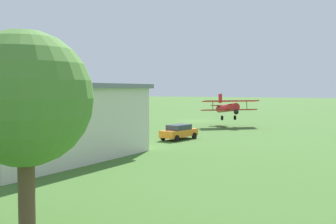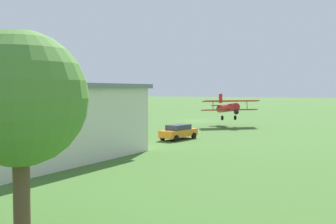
{
  "view_description": "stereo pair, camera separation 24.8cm",
  "coord_description": "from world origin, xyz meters",
  "px_view_note": "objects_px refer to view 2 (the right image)",
  "views": [
    {
      "loc": [
        -27.4,
        58.23,
        5.05
      ],
      "look_at": [
        -3.16,
        14.9,
        2.26
      ],
      "focal_mm": 42.62,
      "sensor_mm": 36.0,
      "label": 1
    },
    {
      "loc": [
        -27.61,
        58.11,
        5.05
      ],
      "look_at": [
        -3.16,
        14.9,
        2.26
      ],
      "focal_mm": 42.62,
      "sensor_mm": 36.0,
      "label": 2
    }
  ],
  "objects_px": {
    "person_beside_truck": "(110,123)",
    "biplane": "(228,107)",
    "car_orange": "(178,132)",
    "person_crossing_taxiway": "(9,124)",
    "tree_by_windsock": "(20,99)",
    "person_near_hangar_door": "(60,121)",
    "person_by_parked_cars": "(122,124)"
  },
  "relations": [
    {
      "from": "biplane",
      "to": "person_near_hangar_door",
      "type": "xyz_separation_m",
      "value": [
        20.44,
        11.02,
        -1.84
      ]
    },
    {
      "from": "car_orange",
      "to": "person_near_hangar_door",
      "type": "relative_size",
      "value": 2.94
    },
    {
      "from": "person_crossing_taxiway",
      "to": "tree_by_windsock",
      "type": "xyz_separation_m",
      "value": [
        -30.2,
        23.73,
        3.85
      ]
    },
    {
      "from": "biplane",
      "to": "person_beside_truck",
      "type": "height_order",
      "value": "biplane"
    },
    {
      "from": "car_orange",
      "to": "person_beside_truck",
      "type": "bearing_deg",
      "value": -21.06
    },
    {
      "from": "person_beside_truck",
      "to": "person_by_parked_cars",
      "type": "bearing_deg",
      "value": 163.91
    },
    {
      "from": "car_orange",
      "to": "person_crossing_taxiway",
      "type": "bearing_deg",
      "value": 6.31
    },
    {
      "from": "car_orange",
      "to": "person_crossing_taxiway",
      "type": "height_order",
      "value": "person_crossing_taxiway"
    },
    {
      "from": "car_orange",
      "to": "tree_by_windsock",
      "type": "relative_size",
      "value": 0.66
    },
    {
      "from": "car_orange",
      "to": "tree_by_windsock",
      "type": "height_order",
      "value": "tree_by_windsock"
    },
    {
      "from": "person_beside_truck",
      "to": "biplane",
      "type": "bearing_deg",
      "value": -135.66
    },
    {
      "from": "person_by_parked_cars",
      "to": "person_near_hangar_door",
      "type": "bearing_deg",
      "value": -4.86
    },
    {
      "from": "person_crossing_taxiway",
      "to": "tree_by_windsock",
      "type": "distance_m",
      "value": 38.6
    },
    {
      "from": "person_beside_truck",
      "to": "tree_by_windsock",
      "type": "bearing_deg",
      "value": 123.12
    },
    {
      "from": "person_beside_truck",
      "to": "person_near_hangar_door",
      "type": "bearing_deg",
      "value": -1.76
    },
    {
      "from": "person_crossing_taxiway",
      "to": "person_near_hangar_door",
      "type": "xyz_separation_m",
      "value": [
        -1.12,
        -7.51,
        -0.09
      ]
    },
    {
      "from": "person_near_hangar_door",
      "to": "person_beside_truck",
      "type": "height_order",
      "value": "person_beside_truck"
    },
    {
      "from": "person_near_hangar_door",
      "to": "person_by_parked_cars",
      "type": "distance_m",
      "value": 11.3
    },
    {
      "from": "person_near_hangar_door",
      "to": "tree_by_windsock",
      "type": "xyz_separation_m",
      "value": [
        -29.08,
        31.23,
        3.94
      ]
    },
    {
      "from": "tree_by_windsock",
      "to": "biplane",
      "type": "bearing_deg",
      "value": -78.44
    },
    {
      "from": "person_crossing_taxiway",
      "to": "person_beside_truck",
      "type": "xyz_separation_m",
      "value": [
        -10.0,
        -7.23,
        0.0
      ]
    },
    {
      "from": "biplane",
      "to": "tree_by_windsock",
      "type": "xyz_separation_m",
      "value": [
        -8.64,
        42.25,
        2.1
      ]
    },
    {
      "from": "biplane",
      "to": "person_crossing_taxiway",
      "type": "bearing_deg",
      "value": 40.68
    },
    {
      "from": "person_crossing_taxiway",
      "to": "tree_by_windsock",
      "type": "height_order",
      "value": "tree_by_windsock"
    },
    {
      "from": "car_orange",
      "to": "person_by_parked_cars",
      "type": "relative_size",
      "value": 2.83
    },
    {
      "from": "person_beside_truck",
      "to": "person_by_parked_cars",
      "type": "relative_size",
      "value": 1.06
    },
    {
      "from": "biplane",
      "to": "person_near_hangar_door",
      "type": "bearing_deg",
      "value": 28.33
    },
    {
      "from": "person_near_hangar_door",
      "to": "person_beside_truck",
      "type": "distance_m",
      "value": 8.89
    },
    {
      "from": "person_near_hangar_door",
      "to": "person_beside_truck",
      "type": "relative_size",
      "value": 0.91
    },
    {
      "from": "biplane",
      "to": "person_crossing_taxiway",
      "type": "xyz_separation_m",
      "value": [
        21.56,
        18.53,
        -1.75
      ]
    },
    {
      "from": "car_orange",
      "to": "person_by_parked_cars",
      "type": "bearing_deg",
      "value": -22.2
    },
    {
      "from": "biplane",
      "to": "person_beside_truck",
      "type": "bearing_deg",
      "value": 44.34
    }
  ]
}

